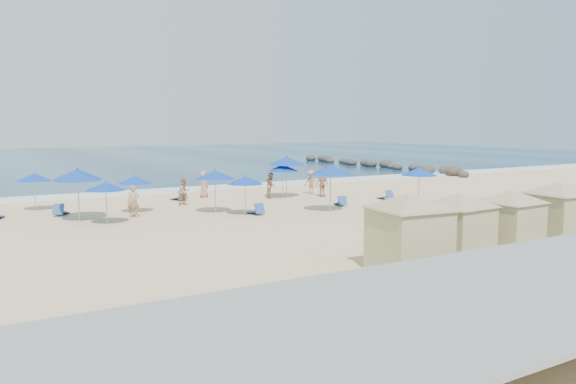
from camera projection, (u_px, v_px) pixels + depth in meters
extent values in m
plane|color=beige|center=(318.00, 220.00, 27.82)|extent=(160.00, 160.00, 0.00)
cube|color=navy|center=(91.00, 159.00, 74.93)|extent=(160.00, 80.00, 0.06)
cube|color=white|center=(202.00, 188.00, 41.09)|extent=(160.00, 2.50, 0.08)
cube|color=gray|center=(560.00, 266.00, 16.62)|extent=(160.00, 2.20, 1.10)
ellipsoid|color=#2E2926|center=(464.00, 174.00, 49.81)|extent=(1.00, 1.00, 0.65)
ellipsoid|color=#2E2926|center=(455.00, 171.00, 51.32)|extent=(1.48, 1.48, 0.96)
ellipsoid|color=#2E2926|center=(446.00, 170.00, 52.85)|extent=(1.40, 1.40, 0.91)
ellipsoid|color=#2E2926|center=(428.00, 170.00, 53.71)|extent=(1.32, 1.32, 0.86)
ellipsoid|color=#2E2926|center=(421.00, 169.00, 55.24)|extent=(1.24, 1.24, 0.81)
ellipsoid|color=#2E2926|center=(414.00, 168.00, 56.77)|extent=(1.16, 1.16, 0.75)
ellipsoid|color=#2E2926|center=(398.00, 167.00, 57.64)|extent=(1.08, 1.08, 0.70)
ellipsoid|color=#2E2926|center=(391.00, 166.00, 59.16)|extent=(1.00, 1.00, 0.65)
ellipsoid|color=#2E2926|center=(386.00, 164.00, 60.67)|extent=(1.48, 1.48, 0.96)
ellipsoid|color=#2E2926|center=(371.00, 164.00, 61.54)|extent=(1.40, 1.40, 0.91)
ellipsoid|color=#2E2926|center=(366.00, 163.00, 63.07)|extent=(1.32, 1.32, 0.86)
ellipsoid|color=#2E2926|center=(352.00, 163.00, 63.93)|extent=(1.24, 1.24, 0.81)
ellipsoid|color=#2E2926|center=(347.00, 162.00, 65.46)|extent=(1.16, 1.16, 0.75)
ellipsoid|color=#2E2926|center=(343.00, 161.00, 66.99)|extent=(1.08, 1.08, 0.70)
ellipsoid|color=#2E2926|center=(330.00, 161.00, 67.86)|extent=(1.00, 1.00, 0.65)
ellipsoid|color=#2E2926|center=(326.00, 159.00, 69.37)|extent=(1.48, 1.48, 0.96)
ellipsoid|color=#2E2926|center=(323.00, 158.00, 70.90)|extent=(1.40, 1.40, 0.91)
ellipsoid|color=#2E2926|center=(311.00, 158.00, 71.76)|extent=(1.32, 1.32, 0.86)
cube|color=black|center=(454.00, 220.00, 25.76)|extent=(0.79, 0.79, 0.71)
cube|color=tan|center=(409.00, 241.00, 17.79)|extent=(2.24, 2.24, 2.05)
cube|color=tan|center=(410.00, 209.00, 17.67)|extent=(2.36, 2.36, 0.08)
pyramid|color=tan|center=(410.00, 193.00, 17.61)|extent=(4.48, 4.48, 0.51)
cube|color=tan|center=(458.00, 233.00, 19.59)|extent=(1.99, 1.99, 1.88)
cube|color=tan|center=(459.00, 206.00, 19.48)|extent=(2.09, 2.09, 0.08)
pyramid|color=tan|center=(459.00, 193.00, 19.42)|extent=(4.11, 4.11, 0.47)
cube|color=tan|center=(509.00, 227.00, 20.87)|extent=(1.95, 1.95, 1.84)
cube|color=tan|center=(511.00, 202.00, 20.76)|extent=(2.05, 2.05, 0.07)
pyramid|color=tan|center=(511.00, 190.00, 20.70)|extent=(4.04, 4.04, 0.46)
cube|color=tan|center=(558.00, 219.00, 22.30)|extent=(2.07, 2.07, 1.97)
cube|color=tan|center=(559.00, 194.00, 22.18)|extent=(2.18, 2.18, 0.08)
pyramid|color=tan|center=(560.00, 182.00, 22.12)|extent=(4.31, 4.31, 0.49)
cylinder|color=#A5A8AD|center=(79.00, 201.00, 27.07)|extent=(0.05, 0.05, 2.08)
cone|color=#0E37A1|center=(78.00, 175.00, 26.92)|extent=(2.29, 2.29, 0.49)
sphere|color=#0E37A1|center=(77.00, 169.00, 26.89)|extent=(0.09, 0.09, 0.09)
cylinder|color=#A5A8AD|center=(79.00, 199.00, 27.72)|extent=(0.05, 0.05, 2.09)
cone|color=#0E37A1|center=(78.00, 174.00, 27.57)|extent=(2.31, 2.31, 0.49)
sphere|color=#0E37A1|center=(77.00, 168.00, 27.54)|extent=(0.09, 0.09, 0.09)
cylinder|color=#A5A8AD|center=(35.00, 196.00, 30.47)|extent=(0.04, 0.04, 1.70)
cone|color=#0E37A1|center=(34.00, 177.00, 30.35)|extent=(1.88, 1.88, 0.40)
sphere|color=#0E37A1|center=(34.00, 173.00, 30.32)|extent=(0.07, 0.07, 0.07)
cylinder|color=#A5A8AD|center=(107.00, 207.00, 26.30)|extent=(0.04, 0.04, 1.68)
cone|color=#0E37A1|center=(106.00, 186.00, 26.18)|extent=(1.86, 1.86, 0.40)
sphere|color=#0E37A1|center=(106.00, 181.00, 26.15)|extent=(0.07, 0.07, 0.07)
cylinder|color=#A5A8AD|center=(136.00, 198.00, 29.70)|extent=(0.04, 0.04, 1.64)
cone|color=#0E37A1|center=(135.00, 180.00, 29.58)|extent=(1.81, 1.81, 0.39)
sphere|color=#0E37A1|center=(135.00, 175.00, 29.55)|extent=(0.07, 0.07, 0.07)
cylinder|color=#A5A8AD|center=(215.00, 196.00, 29.66)|extent=(0.05, 0.05, 1.89)
cone|color=#0E37A1|center=(215.00, 175.00, 29.53)|extent=(2.09, 2.09, 0.45)
sphere|color=#0E37A1|center=(215.00, 169.00, 29.50)|extent=(0.08, 0.08, 0.08)
cylinder|color=#A5A8AD|center=(245.00, 199.00, 28.98)|extent=(0.04, 0.04, 1.69)
cone|color=#0E37A1|center=(245.00, 180.00, 28.86)|extent=(1.86, 1.86, 0.40)
sphere|color=#0E37A1|center=(245.00, 176.00, 28.83)|extent=(0.07, 0.07, 0.07)
cylinder|color=#A5A8AD|center=(287.00, 181.00, 36.00)|extent=(0.06, 0.06, 2.18)
cone|color=#0E37A1|center=(287.00, 161.00, 35.84)|extent=(2.41, 2.41, 0.52)
sphere|color=#0E37A1|center=(287.00, 156.00, 35.81)|extent=(0.09, 0.09, 0.09)
cylinder|color=#A5A8AD|center=(330.00, 193.00, 30.14)|extent=(0.06, 0.06, 2.09)
cone|color=#0E37A1|center=(331.00, 170.00, 29.99)|extent=(2.31, 2.31, 0.50)
sphere|color=#0E37A1|center=(331.00, 164.00, 29.95)|extent=(0.09, 0.09, 0.09)
cylinder|color=#A5A8AD|center=(283.00, 184.00, 35.61)|extent=(0.05, 0.05, 1.80)
cone|color=#0E37A1|center=(283.00, 168.00, 35.48)|extent=(1.99, 1.99, 0.43)
sphere|color=#0E37A1|center=(283.00, 164.00, 35.45)|extent=(0.08, 0.08, 0.08)
cylinder|color=#A5A8AD|center=(419.00, 191.00, 31.72)|extent=(0.05, 0.05, 1.89)
cone|color=#0E37A1|center=(419.00, 171.00, 31.59)|extent=(2.09, 2.09, 0.45)
sphere|color=#0E37A1|center=(419.00, 167.00, 31.55)|extent=(0.08, 0.08, 0.08)
cube|color=#284B92|center=(61.00, 212.00, 29.18)|extent=(0.97, 1.28, 0.32)
cube|color=#284B92|center=(58.00, 209.00, 28.67)|extent=(0.63, 0.51, 0.56)
cube|color=#284B92|center=(178.00, 198.00, 34.88)|extent=(0.84, 1.26, 0.32)
cube|color=#284B92|center=(183.00, 195.00, 34.52)|extent=(0.61, 0.46, 0.56)
cube|color=#284B92|center=(255.00, 211.00, 29.46)|extent=(0.63, 1.16, 0.31)
cube|color=#284B92|center=(260.00, 208.00, 29.06)|extent=(0.55, 0.36, 0.54)
cube|color=#284B92|center=(340.00, 203.00, 32.63)|extent=(0.80, 1.16, 0.29)
cube|color=#284B92|center=(342.00, 200.00, 32.17)|extent=(0.56, 0.43, 0.52)
cube|color=#284B92|center=(385.00, 197.00, 35.25)|extent=(0.54, 1.11, 0.30)
cube|color=#284B92|center=(390.00, 194.00, 34.82)|extent=(0.52, 0.31, 0.53)
imported|color=tan|center=(133.00, 202.00, 28.30)|extent=(0.69, 0.54, 1.65)
imported|color=tan|center=(184.00, 191.00, 32.75)|extent=(0.96, 0.86, 1.62)
imported|color=tan|center=(322.00, 184.00, 36.55)|extent=(0.97, 0.45, 1.62)
imported|color=tan|center=(311.00, 182.00, 37.74)|extent=(0.99, 1.21, 1.63)
imported|color=tan|center=(204.00, 184.00, 36.12)|extent=(0.99, 1.01, 1.75)
imported|color=tan|center=(271.00, 185.00, 35.84)|extent=(0.97, 1.01, 1.65)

